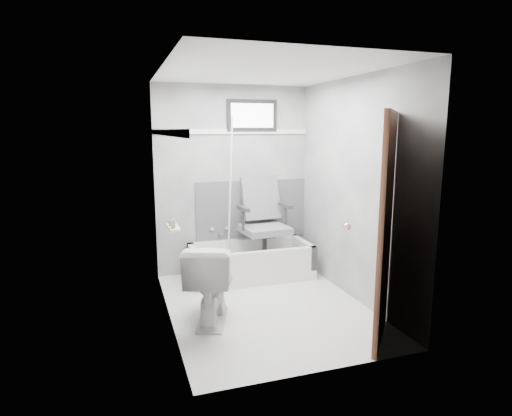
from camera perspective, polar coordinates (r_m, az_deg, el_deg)
name	(u,v)px	position (r m, az deg, el deg)	size (l,w,h in m)	color
floor	(266,306)	(4.65, 1.37, -12.98)	(2.60, 2.60, 0.00)	white
ceiling	(267,71)	(4.30, 1.52, 17.83)	(2.60, 2.60, 0.00)	silver
wall_back	(233,180)	(5.54, -3.05, 3.73)	(2.00, 0.02, 2.40)	slate
wall_front	(326,220)	(3.14, 9.37, -1.60)	(2.00, 0.02, 2.40)	slate
wall_left	(166,199)	(4.09, -11.88, 1.12)	(0.02, 2.60, 2.40)	slate
wall_right	(354,190)	(4.74, 12.93, 2.33)	(0.02, 2.60, 2.40)	slate
bathtub	(251,261)	(5.44, -0.67, -7.08)	(1.50, 0.70, 0.42)	white
office_chair	(265,223)	(5.39, 1.16, -1.96)	(0.66, 0.66, 1.14)	slate
toilet	(211,282)	(4.23, -6.06, -9.75)	(0.45, 0.80, 0.78)	white
door	(434,236)	(3.74, 22.62, -3.46)	(0.78, 0.78, 2.00)	brown
window	(252,116)	(5.57, -0.54, 12.22)	(0.66, 0.04, 0.40)	black
backerboard	(252,210)	(5.66, -0.54, -0.21)	(1.50, 0.02, 0.78)	#4C4C4F
trim_back	(233,132)	(5.49, -3.07, 10.15)	(2.00, 0.02, 0.06)	white
trim_left	(165,132)	(4.04, -12.03, 9.84)	(0.02, 2.60, 0.06)	white
pole	(230,195)	(5.31, -3.48, 1.79)	(0.02, 0.02, 1.95)	white
shelf	(173,228)	(4.26, -10.95, -2.59)	(0.10, 0.32, 0.03)	silver
soap_bottle_a	(173,223)	(4.17, -10.98, -1.96)	(0.04, 0.04, 0.09)	#A08550
soap_bottle_b	(171,221)	(4.31, -11.21, -1.65)	(0.07, 0.07, 0.09)	slate
faucet	(220,231)	(5.58, -4.89, -3.03)	(0.26, 0.10, 0.16)	silver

